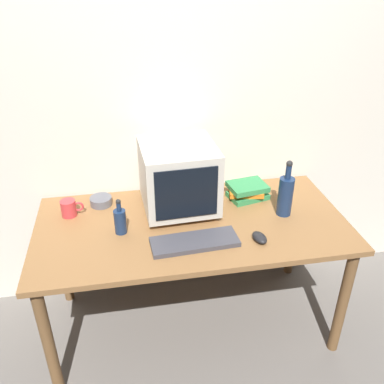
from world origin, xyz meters
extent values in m
plane|color=slate|center=(0.00, 0.00, 0.00)|extent=(6.00, 6.00, 0.00)
cube|color=silver|center=(0.00, 0.45, 1.25)|extent=(4.00, 0.08, 2.50)
cube|color=olive|center=(0.00, 0.00, 0.70)|extent=(1.61, 0.78, 0.03)
cylinder|color=brown|center=(-0.74, -0.33, 0.34)|extent=(0.06, 0.06, 0.69)
cylinder|color=brown|center=(0.74, -0.33, 0.34)|extent=(0.06, 0.06, 0.69)
cylinder|color=brown|center=(-0.74, 0.33, 0.34)|extent=(0.06, 0.06, 0.69)
cylinder|color=brown|center=(0.74, 0.33, 0.34)|extent=(0.06, 0.06, 0.69)
cube|color=beige|center=(-0.05, 0.15, 0.73)|extent=(0.29, 0.25, 0.03)
cube|color=beige|center=(-0.05, 0.15, 0.92)|extent=(0.40, 0.40, 0.34)
cube|color=black|center=(-0.04, -0.05, 0.92)|extent=(0.31, 0.02, 0.27)
cube|color=#3F3F47|center=(-0.02, -0.19, 0.73)|extent=(0.43, 0.17, 0.02)
ellipsoid|color=black|center=(0.29, -0.22, 0.74)|extent=(0.08, 0.11, 0.04)
cylinder|color=navy|center=(0.50, -0.01, 0.82)|extent=(0.08, 0.08, 0.21)
cylinder|color=navy|center=(0.50, -0.01, 0.97)|extent=(0.03, 0.03, 0.07)
sphere|color=#262626|center=(0.50, -0.01, 1.01)|extent=(0.03, 0.03, 0.03)
cylinder|color=navy|center=(-0.36, -0.03, 0.78)|extent=(0.06, 0.06, 0.13)
cylinder|color=navy|center=(-0.36, -0.03, 0.87)|extent=(0.02, 0.02, 0.04)
sphere|color=#262626|center=(-0.36, -0.03, 0.90)|extent=(0.03, 0.03, 0.03)
cube|color=#33894C|center=(0.36, 0.19, 0.73)|extent=(0.24, 0.19, 0.03)
cube|color=orange|center=(0.35, 0.20, 0.76)|extent=(0.21, 0.17, 0.03)
cube|color=#33894C|center=(0.35, 0.19, 0.79)|extent=(0.23, 0.19, 0.03)
cylinder|color=#CC383D|center=(-0.63, 0.18, 0.76)|extent=(0.08, 0.08, 0.09)
torus|color=#CC383D|center=(-0.58, 0.18, 0.77)|extent=(0.06, 0.01, 0.06)
cylinder|color=#595B66|center=(-0.47, 0.26, 0.74)|extent=(0.12, 0.12, 0.04)
camera|label=1|loc=(-0.31, -1.75, 1.91)|focal=38.48mm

